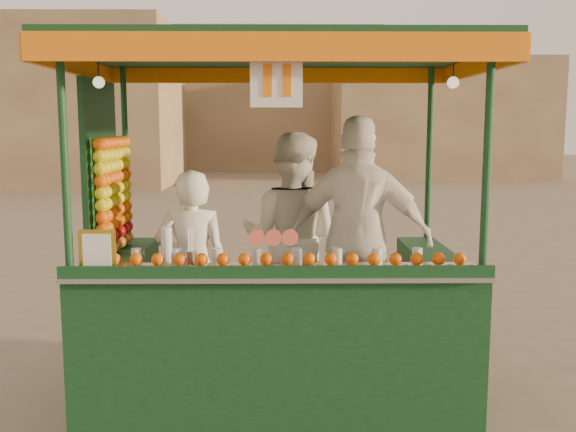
{
  "coord_description": "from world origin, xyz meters",
  "views": [
    {
      "loc": [
        0.09,
        -4.85,
        2.2
      ],
      "look_at": [
        0.14,
        0.08,
        1.51
      ],
      "focal_mm": 40.09,
      "sensor_mm": 36.0,
      "label": 1
    }
  ],
  "objects_px": {
    "juice_cart": "(267,296)",
    "vendor_middle": "(291,238)",
    "vendor_left": "(192,269)",
    "vendor_right": "(359,239)"
  },
  "relations": [
    {
      "from": "juice_cart",
      "to": "vendor_middle",
      "type": "bearing_deg",
      "value": 73.71
    },
    {
      "from": "juice_cart",
      "to": "vendor_left",
      "type": "xyz_separation_m",
      "value": [
        -0.58,
        0.08,
        0.19
      ]
    },
    {
      "from": "vendor_left",
      "to": "vendor_middle",
      "type": "bearing_deg",
      "value": -147.11
    },
    {
      "from": "vendor_right",
      "to": "vendor_left",
      "type": "bearing_deg",
      "value": 18.06
    },
    {
      "from": "juice_cart",
      "to": "vendor_right",
      "type": "relative_size",
      "value": 1.57
    },
    {
      "from": "vendor_middle",
      "to": "vendor_left",
      "type": "bearing_deg",
      "value": 50.37
    },
    {
      "from": "juice_cart",
      "to": "vendor_left",
      "type": "relative_size",
      "value": 2.0
    },
    {
      "from": "juice_cart",
      "to": "vendor_middle",
      "type": "xyz_separation_m",
      "value": [
        0.19,
        0.66,
        0.33
      ]
    },
    {
      "from": "juice_cart",
      "to": "vendor_right",
      "type": "xyz_separation_m",
      "value": [
        0.73,
        0.21,
        0.4
      ]
    },
    {
      "from": "vendor_left",
      "to": "vendor_right",
      "type": "xyz_separation_m",
      "value": [
        1.31,
        0.13,
        0.21
      ]
    }
  ]
}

